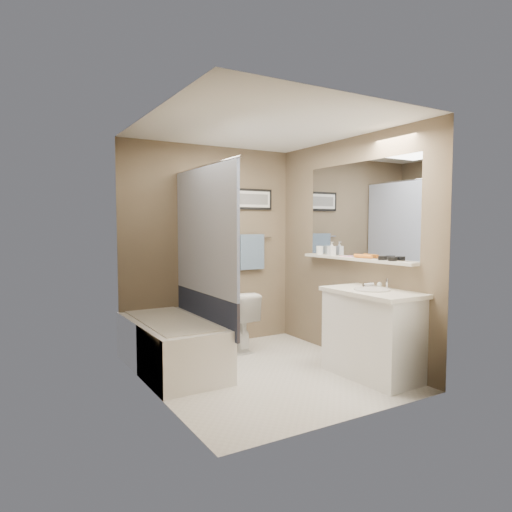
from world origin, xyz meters
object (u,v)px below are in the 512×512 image
bathtub (171,345)px  hair_brush_front (363,256)px  candle_bowl_near (392,259)px  candle_bowl_far (383,258)px  toilet (234,320)px  soap_bottle (332,249)px  vanity (373,336)px  glass_jar (320,250)px

bathtub → hair_brush_front: 2.16m
candle_bowl_near → candle_bowl_far: (0.00, 0.13, 0.00)m
toilet → candle_bowl_near: bearing=120.8°
bathtub → candle_bowl_far: candle_bowl_far is taller
candle_bowl_far → hair_brush_front: hair_brush_front is taller
candle_bowl_far → soap_bottle: size_ratio=0.58×
vanity → soap_bottle: soap_bottle is taller
vanity → soap_bottle: 1.17m
soap_bottle → bathtub: bearing=169.1°
hair_brush_front → glass_jar: bearing=90.0°
bathtub → toilet: bearing=20.4°
toilet → candle_bowl_far: bearing=122.9°
bathtub → candle_bowl_near: size_ratio=16.67×
vanity → bathtub: bearing=141.3°
candle_bowl_near → soap_bottle: 0.90m
vanity → candle_bowl_far: size_ratio=10.00×
vanity → candle_bowl_near: bearing=-19.1°
toilet → glass_jar: glass_jar is taller
toilet → candle_bowl_near: size_ratio=7.65×
vanity → candle_bowl_near: candle_bowl_near is taller
vanity → glass_jar: glass_jar is taller
toilet → soap_bottle: size_ratio=4.46×
candle_bowl_far → glass_jar: bearing=90.0°
glass_jar → candle_bowl_near: bearing=-90.0°
toilet → candle_bowl_far: size_ratio=7.65×
glass_jar → hair_brush_front: bearing=-90.0°
toilet → candle_bowl_near: candle_bowl_near is taller
candle_bowl_near → hair_brush_front: bearing=90.0°
toilet → candle_bowl_near: 1.98m
bathtub → candle_bowl_far: size_ratio=16.67×
bathtub → toilet: size_ratio=2.18×
bathtub → candle_bowl_far: 2.28m
hair_brush_front → soap_bottle: 0.50m
hair_brush_front → candle_bowl_near: bearing=-90.0°
toilet → glass_jar: bearing=153.6°
candle_bowl_near → bathtub: bearing=145.2°
toilet → vanity: vanity is taller
toilet → glass_jar: size_ratio=6.88×
toilet → soap_bottle: (0.89, -0.69, 0.85)m
bathtub → glass_jar: (1.79, -0.13, 0.92)m
candle_bowl_near → candle_bowl_far: 0.13m
toilet → soap_bottle: soap_bottle is taller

